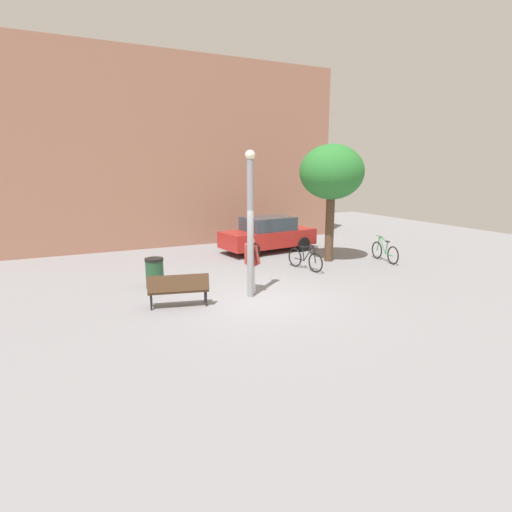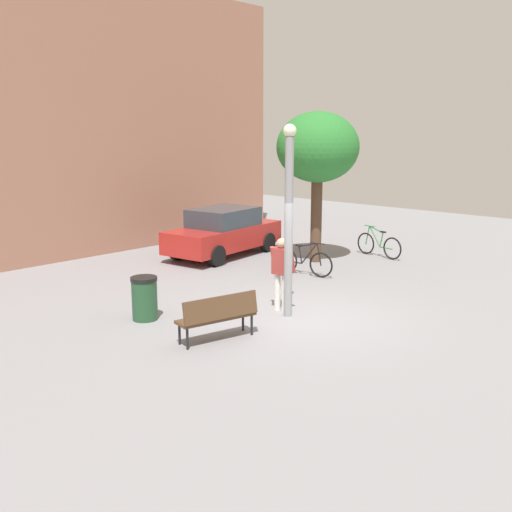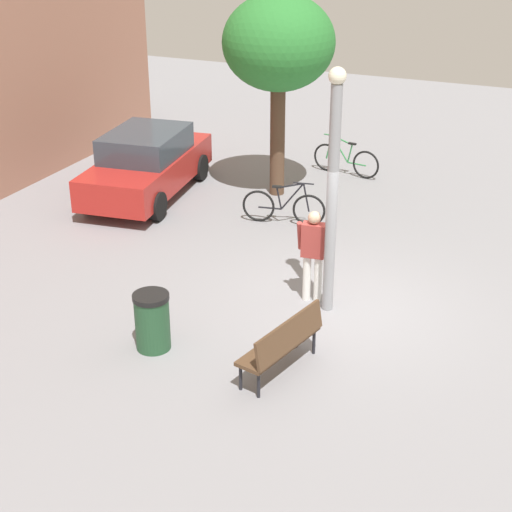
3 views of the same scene
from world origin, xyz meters
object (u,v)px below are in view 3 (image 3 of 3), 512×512
object	(u,v)px
bicycle_green	(346,160)
parked_car_red	(147,164)
park_bench	(283,341)
trash_bin	(152,321)
person_by_lamppost	(313,250)
plaza_tree	(279,45)
lamppost	(333,186)
bicycle_black	(284,207)

from	to	relation	value
bicycle_green	parked_car_red	world-z (taller)	parked_car_red
park_bench	bicycle_green	world-z (taller)	bicycle_green
trash_bin	person_by_lamppost	bearing A→B (deg)	-34.99
park_bench	plaza_tree	distance (m)	8.11
person_by_lamppost	parked_car_red	world-z (taller)	person_by_lamppost
plaza_tree	person_by_lamppost	bearing A→B (deg)	-151.05
lamppost	trash_bin	distance (m)	3.56
bicycle_black	trash_bin	bearing A→B (deg)	179.95
parked_car_red	trash_bin	world-z (taller)	parked_car_red
bicycle_black	bicycle_green	distance (m)	3.59
parked_car_red	trash_bin	size ratio (longest dim) A/B	4.64
bicycle_black	plaza_tree	bearing A→B (deg)	26.95
bicycle_black	person_by_lamppost	bearing A→B (deg)	-149.99
plaza_tree	parked_car_red	size ratio (longest dim) A/B	1.04
park_bench	trash_bin	size ratio (longest dim) A/B	1.76
lamppost	trash_bin	world-z (taller)	lamppost
person_by_lamppost	lamppost	bearing A→B (deg)	-118.49
person_by_lamppost	park_bench	world-z (taller)	person_by_lamppost
park_bench	lamppost	bearing A→B (deg)	0.92
bicycle_green	trash_bin	bearing A→B (deg)	178.53
plaza_tree	parked_car_red	world-z (taller)	plaza_tree
lamppost	person_by_lamppost	world-z (taller)	lamppost
plaza_tree	parked_car_red	bearing A→B (deg)	116.00
person_by_lamppost	bicycle_black	size ratio (longest dim) A/B	0.93
lamppost	parked_car_red	size ratio (longest dim) A/B	0.94
lamppost	park_bench	xyz separation A→B (m)	(-2.13, -0.03, -1.69)
bicycle_black	bicycle_green	xyz separation A→B (m)	(3.58, -0.23, 0.00)
bicycle_black	bicycle_green	world-z (taller)	same
lamppost	parked_car_red	world-z (taller)	lamppost
bicycle_green	bicycle_black	bearing A→B (deg)	176.35
person_by_lamppost	plaza_tree	xyz separation A→B (m)	(4.65, 2.57, 2.49)
parked_car_red	trash_bin	distance (m)	6.81
bicycle_black	park_bench	bearing A→B (deg)	-158.27
lamppost	bicycle_green	xyz separation A→B (m)	(6.78, 1.86, -1.85)
plaza_tree	bicycle_black	world-z (taller)	plaza_tree
lamppost	bicycle_green	world-z (taller)	lamppost
person_by_lamppost	park_bench	bearing A→B (deg)	-170.50
park_bench	parked_car_red	size ratio (longest dim) A/B	0.38
lamppost	plaza_tree	distance (m)	5.78
plaza_tree	bicycle_green	distance (m)	3.78
lamppost	plaza_tree	world-z (taller)	plaza_tree
person_by_lamppost	parked_car_red	bearing A→B (deg)	57.87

